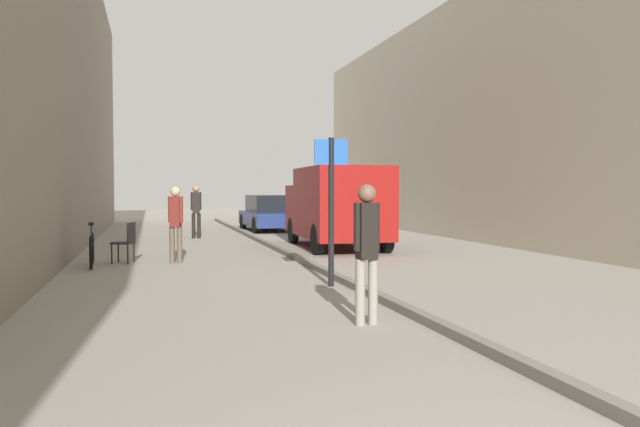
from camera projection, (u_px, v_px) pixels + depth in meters
ground_plane at (235, 266)px, 13.65m from camera, size 80.00×80.00×0.00m
building_facade_across at (597, 96)px, 15.93m from camera, size 2.26×40.00×8.21m
kerb_strip at (305, 262)px, 14.06m from camera, size 0.16×40.00×0.12m
pedestrian_main_foreground at (176, 219)px, 14.24m from camera, size 0.33×0.27×1.77m
pedestrian_mid_block at (367, 244)px, 7.76m from camera, size 0.35×0.23×1.77m
pedestrian_far_crossing at (196, 208)px, 21.34m from camera, size 0.36×0.24×1.83m
delivery_van at (336, 205)px, 17.86m from camera, size 2.27×5.10×2.31m
parked_car at (269, 213)px, 25.33m from camera, size 1.93×4.25×1.45m
street_sign_post at (331, 198)px, 10.82m from camera, size 0.60×0.10×2.60m
bicycle_leaning at (92, 249)px, 13.62m from camera, size 0.17×1.77×0.98m
cafe_chair_near_window at (127, 240)px, 14.22m from camera, size 0.56×0.56×0.94m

